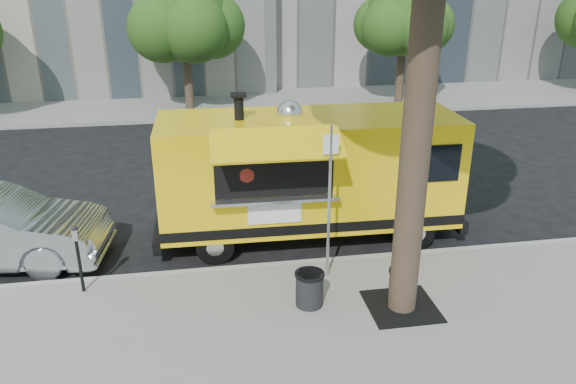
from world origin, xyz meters
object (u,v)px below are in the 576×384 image
object	(u,v)px
parking_meter	(78,251)
trash_bin_left	(402,284)
far_tree_c	(404,17)
far_tree_b	(184,16)
sign_post	(329,194)
food_truck	(307,173)
trash_bin_right	(309,288)

from	to	relation	value
parking_meter	trash_bin_left	distance (m)	5.82
far_tree_c	far_tree_b	bearing A→B (deg)	178.09
sign_post	trash_bin_left	xyz separation A→B (m)	(1.11, -1.03, -1.38)
trash_bin_left	far_tree_b	bearing A→B (deg)	103.48
trash_bin_left	parking_meter	bearing A→B (deg)	167.71
far_tree_b	sign_post	size ratio (longest dim) A/B	1.83
sign_post	food_truck	distance (m)	2.01
sign_post	parking_meter	size ratio (longest dim) A/B	2.25
far_tree_b	trash_bin_right	bearing A→B (deg)	-82.44
far_tree_b	parking_meter	distance (m)	14.48
parking_meter	trash_bin_right	size ratio (longest dim) A/B	2.11
food_truck	trash_bin_left	size ratio (longest dim) A/B	11.20
far_tree_b	sign_post	distance (m)	14.61
sign_post	parking_meter	xyz separation A→B (m)	(-4.55, 0.20, -0.87)
far_tree_c	trash_bin_left	bearing A→B (deg)	-109.60
parking_meter	food_truck	bearing A→B (deg)	21.52
parking_meter	far_tree_b	bearing A→B (deg)	81.90
far_tree_c	parking_meter	distance (m)	17.82
sign_post	trash_bin_left	size ratio (longest dim) A/B	5.00
far_tree_c	trash_bin_right	xyz separation A→B (m)	(-6.99, -14.86, -3.23)
trash_bin_right	far_tree_b	bearing A→B (deg)	97.56
trash_bin_left	food_truck	bearing A→B (deg)	110.38
sign_post	food_truck	world-z (taller)	food_truck
far_tree_c	food_truck	bearing A→B (deg)	-118.37
trash_bin_right	parking_meter	bearing A→B (deg)	164.48
far_tree_c	trash_bin_right	size ratio (longest dim) A/B	8.25
sign_post	parking_meter	world-z (taller)	sign_post
sign_post	trash_bin_right	xyz separation A→B (m)	(-0.54, -0.91, -1.36)
far_tree_b	trash_bin_left	distance (m)	16.07
far_tree_c	parking_meter	size ratio (longest dim) A/B	3.90
sign_post	parking_meter	distance (m)	4.64
food_truck	trash_bin_right	distance (m)	3.14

